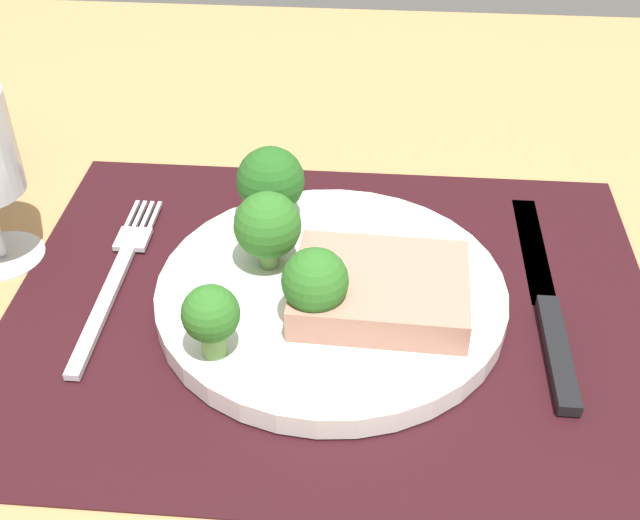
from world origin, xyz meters
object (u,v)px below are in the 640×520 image
steak (380,289)px  fork (117,276)px  plate (331,295)px  knife (547,307)px

steak → fork: (-18.58, 2.92, -2.50)cm
plate → fork: bearing=174.7°
plate → fork: plate is taller
plate → knife: (14.60, 0.53, -0.50)cm
plate → knife: plate is taller
plate → knife: size_ratio=1.02×
plate → fork: (-15.31, 1.42, -0.55)cm
fork → knife: size_ratio=0.83×
fork → knife: bearing=1.1°
steak → fork: size_ratio=0.58×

